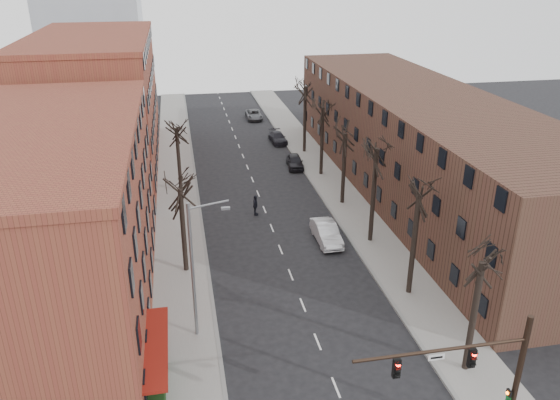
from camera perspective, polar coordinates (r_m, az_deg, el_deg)
sidewalk_left at (r=57.28m, az=-10.71°, el=1.29°), size 4.00×90.00×0.15m
sidewalk_right at (r=59.30m, az=4.91°, el=2.40°), size 4.00×90.00×0.15m
building_left_near at (r=37.55m, az=-23.12°, el=-2.50°), size 12.00×26.00×12.00m
building_left_far at (r=64.43m, az=-18.52°, el=9.43°), size 12.00×28.00×14.00m
building_right at (r=56.00m, az=14.42°, el=5.80°), size 12.00×50.00×10.00m
awning_left at (r=32.25m, az=-12.37°, el=-18.35°), size 1.20×7.00×0.15m
hedge at (r=31.08m, az=-12.69°, el=-18.68°), size 0.80×6.00×1.00m
tree_right_a at (r=34.16m, az=18.72°, el=-16.43°), size 5.20×5.20×10.00m
tree_right_b at (r=39.84m, az=13.26°, el=-9.47°), size 5.20×5.20×10.80m
tree_right_c at (r=46.21m, az=9.37°, el=-4.28°), size 5.20×5.20×11.60m
tree_right_d at (r=53.02m, az=6.50°, el=-0.36°), size 5.20×5.20×10.00m
tree_right_e at (r=60.13m, az=4.29°, el=2.64°), size 5.20×5.20×10.80m
tree_right_f at (r=67.44m, az=2.55°, el=5.00°), size 5.20×5.20×11.60m
tree_left_a at (r=41.98m, az=-9.74°, el=-7.33°), size 5.20×5.20×9.50m
tree_left_b at (r=56.38m, az=-10.28°, el=0.88°), size 5.20×5.20×9.50m
signal_mast_arm at (r=27.26m, az=20.96°, el=-16.47°), size 8.14×0.30×7.20m
streetlight at (r=32.54m, az=-8.86°, el=-6.74°), size 2.45×0.22×9.03m
silver_sedan at (r=45.38m, az=4.87°, el=-3.43°), size 1.73×4.86×1.60m
parked_car_near at (r=61.99m, az=1.57°, el=4.05°), size 2.02×4.33×1.44m
parked_car_mid at (r=71.00m, az=-0.23°, el=6.53°), size 2.01×4.61×1.32m
parked_car_far at (r=82.49m, az=-2.75°, el=8.91°), size 2.35×4.90×1.35m
pedestrian_b at (r=31.29m, az=-12.92°, el=-17.52°), size 0.97×0.85×1.69m
pedestrian_crossing at (r=49.90m, az=-2.59°, el=-0.57°), size 0.79×1.23×1.95m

